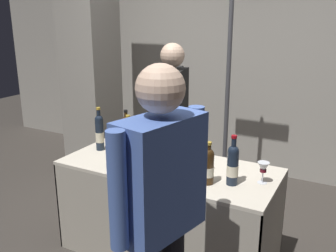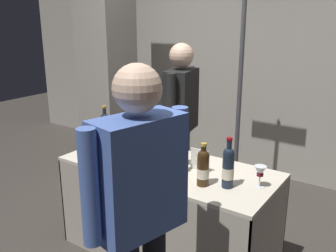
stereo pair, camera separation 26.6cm
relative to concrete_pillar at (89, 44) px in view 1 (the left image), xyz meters
The scene contains 21 objects.
ground_plane 2.33m from the concrete_pillar, 33.20° to the right, with size 12.00×12.00×0.00m, color #38332D.
back_partition 1.79m from the concrete_pillar, 33.37° to the left, with size 7.57×0.12×2.85m, color #9E998E.
concrete_pillar is the anchor object (origin of this frame).
tasting_table 2.04m from the concrete_pillar, 33.20° to the right, with size 1.59×0.70×0.74m.
featured_wine_bottle 1.41m from the concrete_pillar, 48.13° to the right, with size 0.07×0.07×0.36m.
display_bottle_0 1.75m from the concrete_pillar, 45.46° to the right, with size 0.07×0.07×0.32m.
display_bottle_1 2.05m from the concrete_pillar, 33.79° to the right, with size 0.08×0.08×0.35m.
display_bottle_2 1.93m from the concrete_pillar, 30.48° to the right, with size 0.07×0.07×0.34m.
display_bottle_3 1.63m from the concrete_pillar, 40.36° to the right, with size 0.08×0.08×0.34m.
display_bottle_4 2.28m from the concrete_pillar, 31.12° to the right, with size 0.08×0.08×0.29m.
display_bottle_5 1.49m from the concrete_pillar, 39.28° to the right, with size 0.07×0.07×0.34m.
display_bottle_6 1.95m from the concrete_pillar, 39.57° to the right, with size 0.07×0.07×0.33m.
display_bottle_7 2.36m from the concrete_pillar, 27.87° to the right, with size 0.08×0.08×0.33m.
wine_glass_near_vendor 1.75m from the concrete_pillar, 40.26° to the right, with size 0.07×0.07×0.15m.
wine_glass_mid 1.88m from the concrete_pillar, 33.99° to the right, with size 0.07×0.07×0.11m.
wine_glass_near_taster 2.47m from the concrete_pillar, 23.53° to the right, with size 0.08×0.08×0.14m.
flower_vase 1.68m from the concrete_pillar, 31.25° to the right, with size 0.10×0.09×0.39m.
brochure_stand 2.08m from the concrete_pillar, 28.30° to the right, with size 0.14×0.01×0.16m, color silver.
vendor_presenter 1.34m from the concrete_pillar, 14.09° to the right, with size 0.28×0.55×1.57m.
taster_foreground_right 2.72m from the concrete_pillar, 43.81° to the right, with size 0.30×0.59×1.60m.
booth_signpost 1.53m from the concrete_pillar, ahead, with size 0.62×0.04×2.25m.
Camera 1 is at (1.21, -2.25, 1.79)m, focal length 39.96 mm.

